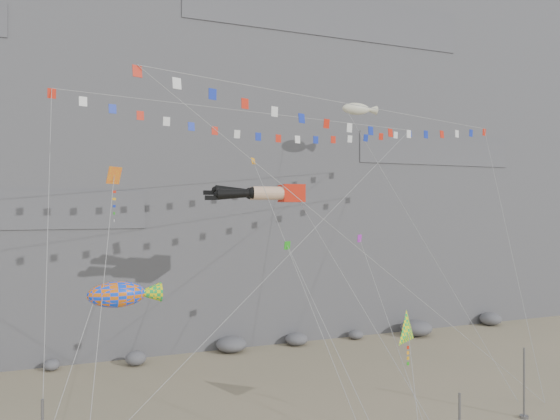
% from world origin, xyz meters
% --- Properties ---
extents(cliff, '(80.00, 28.00, 50.00)m').
position_xyz_m(cliff, '(0.00, 32.00, 25.00)').
color(cliff, slate).
rests_on(cliff, ground).
extents(talus_boulders, '(60.00, 3.00, 1.20)m').
position_xyz_m(talus_boulders, '(0.00, 17.00, 0.60)').
color(talus_boulders, slate).
rests_on(talus_boulders, ground).
extents(anchor_pole_right, '(0.12, 0.12, 4.06)m').
position_xyz_m(anchor_pole_right, '(11.37, -3.28, 2.03)').
color(anchor_pole_right, slate).
rests_on(anchor_pole_right, ground).
extents(legs_kite, '(8.28, 15.90, 19.34)m').
position_xyz_m(legs_kite, '(-0.78, 6.90, 13.10)').
color(legs_kite, red).
rests_on(legs_kite, ground).
extents(flag_banner_upper, '(28.42, 15.24, 26.49)m').
position_xyz_m(flag_banner_upper, '(0.11, 8.61, 18.72)').
color(flag_banner_upper, red).
rests_on(flag_banner_upper, ground).
extents(flag_banner_lower, '(28.71, 9.73, 21.73)m').
position_xyz_m(flag_banner_lower, '(4.13, 2.84, 18.53)').
color(flag_banner_lower, red).
rests_on(flag_banner_lower, ground).
extents(harlequin_kite, '(2.85, 7.13, 15.12)m').
position_xyz_m(harlequin_kite, '(-10.92, 1.46, 13.71)').
color(harlequin_kite, red).
rests_on(harlequin_kite, ground).
extents(fish_windsock, '(5.95, 4.63, 9.76)m').
position_xyz_m(fish_windsock, '(-10.98, -0.53, 8.05)').
color(fish_windsock, orange).
rests_on(fish_windsock, ground).
extents(delta_kite, '(4.19, 6.34, 8.24)m').
position_xyz_m(delta_kite, '(4.07, -2.32, 5.41)').
color(delta_kite, '#FFEC0D').
rests_on(delta_kite, ground).
extents(blimp_windsock, '(5.33, 14.87, 25.03)m').
position_xyz_m(blimp_windsock, '(9.58, 12.75, 20.37)').
color(blimp_windsock, beige).
rests_on(blimp_windsock, ground).
extents(small_kite_a, '(1.76, 14.06, 20.30)m').
position_xyz_m(small_kite_a, '(-1.73, 6.01, 14.70)').
color(small_kite_a, orange).
rests_on(small_kite_a, ground).
extents(small_kite_b, '(2.81, 11.53, 14.96)m').
position_xyz_m(small_kite_b, '(5.32, 4.86, 9.91)').
color(small_kite_b, purple).
rests_on(small_kite_b, ground).
extents(small_kite_c, '(1.81, 10.26, 13.94)m').
position_xyz_m(small_kite_c, '(-1.42, 1.30, 9.79)').
color(small_kite_c, '#21A118').
rests_on(small_kite_c, ground).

